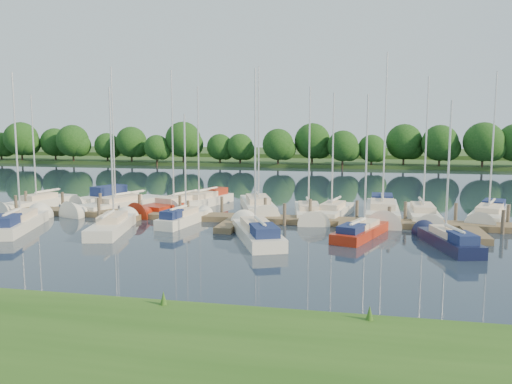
% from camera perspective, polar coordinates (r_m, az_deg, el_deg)
% --- Properties ---
extents(ground, '(260.00, 260.00, 0.00)m').
position_cam_1_polar(ground, '(30.00, -5.47, -5.99)').
color(ground, '#1B2436').
rests_on(ground, ground).
extents(near_bank, '(90.00, 10.00, 0.50)m').
position_cam_1_polar(near_bank, '(16.10, -23.21, -17.51)').
color(near_bank, '#234B15').
rests_on(near_bank, ground).
extents(dock, '(40.00, 6.00, 0.40)m').
position_cam_1_polar(dock, '(36.86, -2.15, -3.17)').
color(dock, brown).
rests_on(dock, ground).
extents(mooring_pilings, '(38.24, 2.84, 2.00)m').
position_cam_1_polar(mooring_pilings, '(37.87, -1.75, -2.27)').
color(mooring_pilings, '#473D33').
rests_on(mooring_pilings, ground).
extents(far_shore, '(180.00, 30.00, 0.60)m').
position_cam_1_polar(far_shore, '(103.48, 6.78, 3.52)').
color(far_shore, '#1E3C17').
rests_on(far_shore, ground).
extents(distant_hill, '(220.00, 40.00, 1.40)m').
position_cam_1_polar(distant_hill, '(128.35, 7.73, 4.39)').
color(distant_hill, '#3B5726').
rests_on(distant_hill, ground).
extents(treeline, '(143.97, 9.90, 8.30)m').
position_cam_1_polar(treeline, '(90.55, 5.47, 5.43)').
color(treeline, '#38281C').
rests_on(treeline, ground).
extents(sailboat_n_0, '(3.04, 7.94, 10.18)m').
position_cam_1_polar(sailboat_n_0, '(47.73, -23.53, -1.29)').
color(sailboat_n_0, silver).
rests_on(sailboat_n_0, ground).
extents(motorboat, '(3.86, 6.73, 1.95)m').
position_cam_1_polar(motorboat, '(48.76, -16.65, -0.70)').
color(motorboat, silver).
rests_on(motorboat, ground).
extents(sailboat_n_2, '(5.08, 9.78, 12.39)m').
position_cam_1_polar(sailboat_n_2, '(44.37, -15.52, -1.57)').
color(sailboat_n_2, silver).
rests_on(sailboat_n_2, ground).
extents(sailboat_n_3, '(4.60, 9.52, 12.08)m').
position_cam_1_polar(sailboat_n_3, '(42.93, -9.14, -1.67)').
color(sailboat_n_3, '#9A210E').
rests_on(sailboat_n_3, ground).
extents(sailboat_n_4, '(3.96, 8.54, 10.96)m').
position_cam_1_polar(sailboat_n_4, '(44.90, -6.18, -1.15)').
color(sailboat_n_4, silver).
rests_on(sailboat_n_4, ground).
extents(sailboat_n_5, '(4.68, 9.69, 12.32)m').
position_cam_1_polar(sailboat_n_5, '(41.80, 0.26, -1.81)').
color(sailboat_n_5, silver).
rests_on(sailboat_n_5, ground).
extents(sailboat_n_6, '(2.95, 8.29, 10.39)m').
position_cam_1_polar(sailboat_n_6, '(39.37, 6.00, -2.43)').
color(sailboat_n_6, silver).
rests_on(sailboat_n_6, ground).
extents(sailboat_n_7, '(3.15, 7.80, 9.99)m').
position_cam_1_polar(sailboat_n_7, '(39.35, 8.74, -2.47)').
color(sailboat_n_7, silver).
rests_on(sailboat_n_7, ground).
extents(sailboat_n_8, '(2.69, 10.26, 13.01)m').
position_cam_1_polar(sailboat_n_8, '(40.46, 14.23, -2.25)').
color(sailboat_n_8, silver).
rests_on(sailboat_n_8, ground).
extents(sailboat_n_9, '(2.13, 8.65, 11.08)m').
position_cam_1_polar(sailboat_n_9, '(39.96, 18.50, -2.61)').
color(sailboat_n_9, silver).
rests_on(sailboat_n_9, ground).
extents(sailboat_n_10, '(4.68, 9.01, 11.42)m').
position_cam_1_polar(sailboat_n_10, '(42.08, 25.12, -2.39)').
color(sailboat_n_10, silver).
rests_on(sailboat_n_10, ground).
extents(sailboat_s_0, '(4.19, 8.65, 11.08)m').
position_cam_1_polar(sailboat_s_0, '(37.99, -25.51, -3.35)').
color(sailboat_s_0, silver).
rests_on(sailboat_s_0, ground).
extents(sailboat_s_1, '(3.22, 7.78, 10.01)m').
position_cam_1_polar(sailboat_s_1, '(34.98, -16.03, -3.87)').
color(sailboat_s_1, silver).
rests_on(sailboat_s_1, ground).
extents(sailboat_s_2, '(2.33, 6.33, 8.31)m').
position_cam_1_polar(sailboat_s_2, '(36.43, -8.30, -3.14)').
color(sailboat_s_2, silver).
rests_on(sailboat_s_2, ground).
extents(sailboat_s_3, '(4.67, 8.40, 10.93)m').
position_cam_1_polar(sailboat_s_3, '(31.14, 0.07, -4.84)').
color(sailboat_s_3, silver).
rests_on(sailboat_s_3, ground).
extents(sailboat_s_4, '(3.80, 7.31, 9.32)m').
position_cam_1_polar(sailboat_s_4, '(32.84, 12.06, -4.42)').
color(sailboat_s_4, '#9A210E').
rests_on(sailboat_s_4, ground).
extents(sailboat_s_5, '(2.98, 6.84, 8.85)m').
position_cam_1_polar(sailboat_s_5, '(31.15, 21.09, -5.33)').
color(sailboat_s_5, black).
rests_on(sailboat_s_5, ground).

